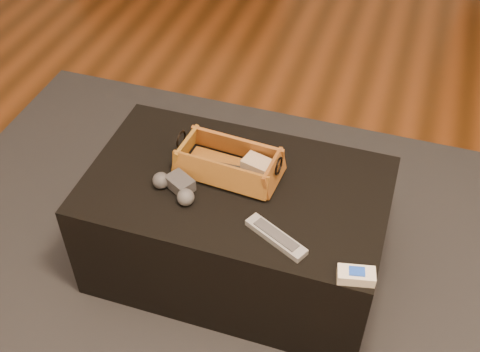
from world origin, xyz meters
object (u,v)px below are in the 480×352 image
(ottoman, at_px, (236,226))
(cream_gadget, at_px, (356,275))
(game_controller, at_px, (176,187))
(silver_remote, at_px, (276,237))
(tv_remote, at_px, (223,169))
(wicker_basket, at_px, (229,164))

(ottoman, xyz_separation_m, cream_gadget, (0.44, -0.26, 0.23))
(ottoman, height_order, cream_gadget, cream_gadget)
(game_controller, bearing_deg, silver_remote, -14.27)
(tv_remote, xyz_separation_m, cream_gadget, (0.50, -0.29, -0.00))
(silver_remote, bearing_deg, wicker_basket, 134.25)
(wicker_basket, xyz_separation_m, game_controller, (-0.13, -0.14, -0.01))
(cream_gadget, bearing_deg, ottoman, 149.30)
(wicker_basket, height_order, silver_remote, wicker_basket)
(wicker_basket, relative_size, silver_remote, 1.71)
(tv_remote, distance_m, game_controller, 0.17)
(game_controller, height_order, cream_gadget, game_controller)
(ottoman, relative_size, tv_remote, 5.45)
(silver_remote, relative_size, cream_gadget, 1.85)
(ottoman, bearing_deg, cream_gadget, -30.70)
(ottoman, height_order, silver_remote, silver_remote)
(cream_gadget, bearing_deg, tv_remote, 149.47)
(cream_gadget, bearing_deg, wicker_basket, 147.51)
(wicker_basket, relative_size, cream_gadget, 3.16)
(silver_remote, bearing_deg, cream_gadget, -15.96)
(tv_remote, relative_size, wicker_basket, 0.51)
(ottoman, distance_m, tv_remote, 0.24)
(game_controller, height_order, silver_remote, game_controller)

